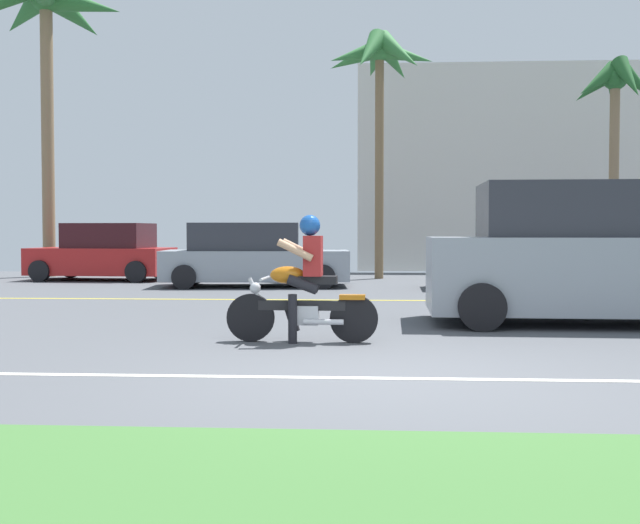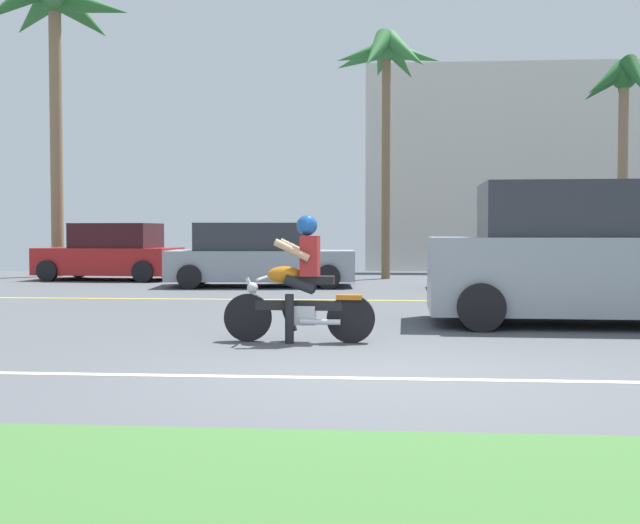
% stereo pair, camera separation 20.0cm
% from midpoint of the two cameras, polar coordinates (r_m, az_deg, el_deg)
% --- Properties ---
extents(ground, '(56.00, 30.00, 0.04)m').
position_cam_midpoint_polar(ground, '(10.28, 4.83, -5.28)').
color(ground, '#4C4F54').
extents(lane_line_near, '(50.40, 0.12, 0.01)m').
position_cam_midpoint_polar(lane_line_near, '(7.21, 4.93, -8.33)').
color(lane_line_near, silver).
rests_on(lane_line_near, ground).
extents(lane_line_far, '(50.40, 0.12, 0.01)m').
position_cam_midpoint_polar(lane_line_far, '(15.17, 4.75, -2.76)').
color(lane_line_far, yellow).
rests_on(lane_line_far, ground).
extents(motorcyclist, '(1.81, 0.59, 1.52)m').
position_cam_midpoint_polar(motorcyclist, '(9.44, -0.82, -1.92)').
color(motorcyclist, black).
rests_on(motorcyclist, ground).
extents(suv_nearby, '(4.91, 2.23, 2.01)m').
position_cam_midpoint_polar(suv_nearby, '(11.89, 19.87, 0.41)').
color(suv_nearby, '#8C939E').
rests_on(suv_nearby, ground).
extents(parked_car_0, '(3.77, 2.23, 1.53)m').
position_cam_midpoint_polar(parked_car_0, '(22.17, -14.50, 0.60)').
color(parked_car_0, '#AD1E1E').
rests_on(parked_car_0, ground).
extents(parked_car_1, '(4.51, 2.30, 1.51)m').
position_cam_midpoint_polar(parked_car_1, '(18.97, -4.15, 0.39)').
color(parked_car_1, '#8C939E').
rests_on(parked_car_1, ground).
extents(parked_car_2, '(3.83, 2.00, 1.66)m').
position_cam_midpoint_polar(parked_car_2, '(18.58, 14.92, 0.45)').
color(parked_car_2, '#232328').
rests_on(parked_car_2, ground).
extents(palm_tree_0, '(3.08, 3.02, 6.82)m').
position_cam_midpoint_polar(palm_tree_0, '(22.51, 5.01, 13.85)').
color(palm_tree_0, brown).
rests_on(palm_tree_0, ground).
extents(palm_tree_1, '(4.37, 4.57, 8.85)m').
position_cam_midpoint_polar(palm_tree_1, '(25.16, -18.23, 16.23)').
color(palm_tree_1, '#846B4C').
rests_on(palm_tree_1, ground).
extents(palm_tree_2, '(2.70, 2.72, 6.22)m').
position_cam_midpoint_polar(palm_tree_2, '(24.44, 21.15, 10.98)').
color(palm_tree_2, '#846B4C').
rests_on(palm_tree_2, ground).
extents(building_far, '(15.07, 4.00, 6.81)m').
position_cam_midpoint_polar(building_far, '(29.13, 18.66, 6.22)').
color(building_far, beige).
rests_on(building_far, ground).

